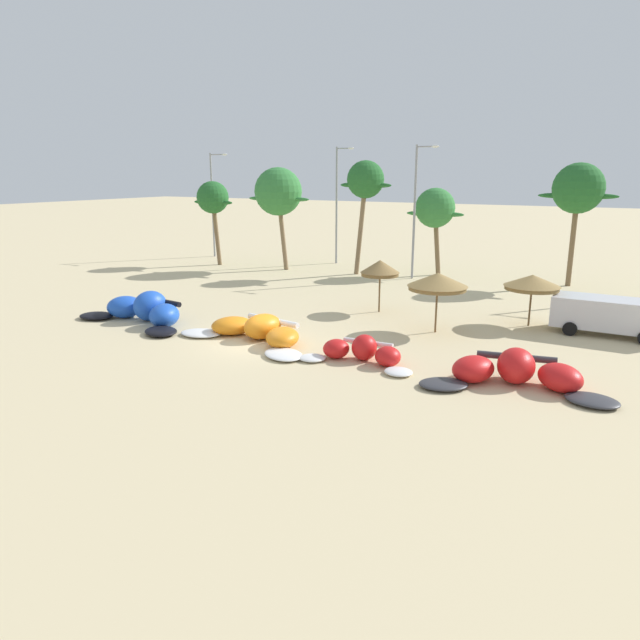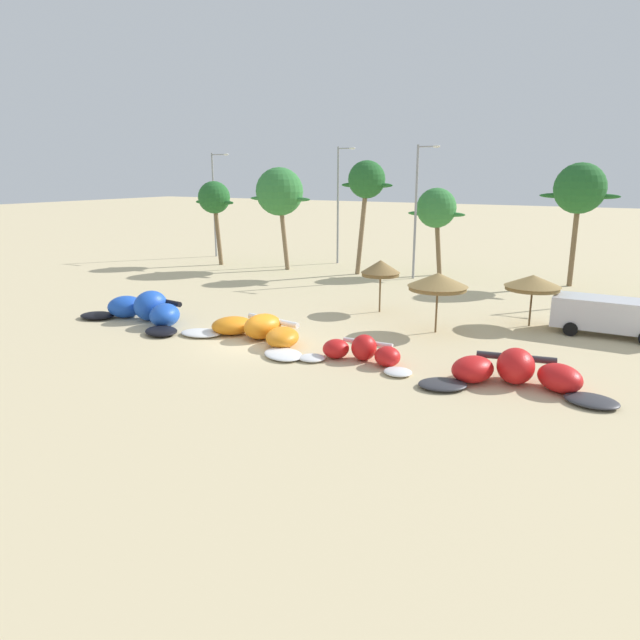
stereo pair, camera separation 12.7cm
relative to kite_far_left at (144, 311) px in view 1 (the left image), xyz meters
name	(u,v)px [view 1 (the left image)]	position (x,y,z in m)	size (l,w,h in m)	color
ground_plane	(256,344)	(7.64, -0.46, -0.62)	(260.00, 260.00, 0.00)	beige
kite_far_left	(144,311)	(0.00, 0.00, 0.00)	(7.77, 4.04, 1.63)	black
kite_left	(257,331)	(7.36, 0.05, -0.16)	(7.90, 4.32, 1.21)	white
kite_left_of_center	(362,352)	(13.16, -0.47, -0.19)	(5.39, 2.49, 1.12)	white
kite_center	(516,373)	(19.47, -0.22, -0.11)	(7.19, 4.05, 1.35)	#333338
beach_umbrella_near_van	(380,268)	(10.13, 8.34, 1.94)	(2.25, 2.25, 3.03)	brown
beach_umbrella_middle	(438,281)	(14.40, 5.65, 1.99)	(3.00, 3.00, 3.05)	brown
beach_umbrella_near_palms	(532,282)	(18.29, 9.30, 1.71)	(2.88, 2.88, 2.72)	brown
parked_van	(607,313)	(21.95, 9.33, 0.47)	(5.33, 2.33, 1.84)	silver
palm_leftmost	(213,199)	(-9.70, 17.92, 5.05)	(4.12, 2.75, 7.17)	brown
palm_left	(278,192)	(-3.40, 18.55, 5.68)	(5.82, 3.88, 8.29)	#7F6647
palm_left_of_gap	(365,181)	(3.99, 19.41, 6.57)	(4.28, 2.85, 8.77)	#7F6647
palm_center_left	(435,209)	(8.69, 22.16, 4.51)	(4.59, 3.06, 6.74)	brown
palm_center_right	(578,189)	(18.72, 22.31, 6.10)	(5.20, 3.46, 8.54)	brown
lamppost_west	(214,200)	(-12.82, 21.82, 4.76)	(2.04, 0.24, 9.62)	gray
lamppost_west_center	(338,200)	(-0.62, 23.74, 4.91)	(1.70, 0.24, 10.00)	gray
lamppost_east_center	(416,206)	(8.03, 19.73, 4.82)	(1.74, 0.24, 9.82)	gray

